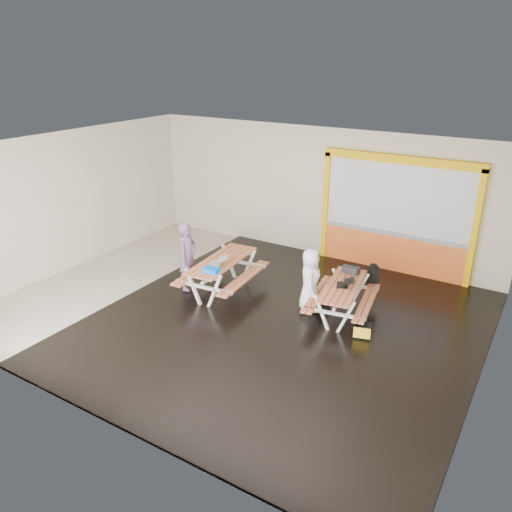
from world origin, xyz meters
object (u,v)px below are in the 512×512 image
Objects in this scene: person_left at (188,256)px; laptop_left at (218,262)px; backpack at (373,274)px; person_right at (310,280)px; picnic_table_left at (222,268)px; fluke_bag at (362,331)px; laptop_right at (345,283)px; dark_case at (319,307)px; picnic_table_right at (343,293)px; toolbox at (351,270)px; blue_pouch at (211,270)px.

laptop_left is (0.81, 0.06, 0.02)m from person_left.
laptop_left is at bearing -151.36° from backpack.
picnic_table_left is at bearing 69.55° from person_right.
fluke_bag is (3.53, -0.25, -0.45)m from picnic_table_left.
dark_case is at bearing -173.65° from laptop_right.
picnic_table_left is 3.57m from fluke_bag.
dark_case is (0.17, 0.13, -0.66)m from person_right.
picnic_table_right is 5.62× the size of toolbox.
dark_case is (2.26, 0.57, -0.78)m from laptop_left.
person_left is 3.60× the size of laptop_right.
toolbox is at bearing 20.85° from picnic_table_left.
backpack is (0.29, 1.02, 0.11)m from picnic_table_right.
person_left is 4.09× the size of dark_case.
blue_pouch is at bearing -145.59° from toolbox.
dark_case is at bearing -79.78° from person_right.
backpack reaches higher than fluke_bag.
person_left is at bearing -158.72° from toolbox.
person_left is 4.90× the size of blue_pouch.
person_right is 2.15m from blue_pouch.
laptop_left is 1.33× the size of dark_case.
toolbox is (-0.13, 0.67, 0.03)m from laptop_right.
person_right is 2.64× the size of laptop_left.
person_right is 4.19× the size of blue_pouch.
blue_pouch reaches higher than laptop_right.
laptop_right is (0.04, -0.01, 0.23)m from picnic_table_right.
person_left is at bearing -179.21° from fluke_bag.
fluke_bag is at bearing 0.04° from laptop_left.
laptop_left is 2.46m from dark_case.
picnic_table_right is at bearing -81.70° from toolbox.
picnic_table_right is at bearing -105.72° from backpack.
person_right is 1.55m from backpack.
blue_pouch is (-1.96, -0.88, 0.10)m from person_right.
blue_pouch reaches higher than picnic_table_right.
picnic_table_left is 5.28× the size of backpack.
laptop_right reaches higher than picnic_table_left.
laptop_left reaches higher than toolbox.
picnic_table_right is 6.25× the size of blue_pouch.
fluke_bag is (0.71, -0.64, -0.39)m from picnic_table_right.
laptop_right is (0.71, 0.18, 0.02)m from person_right.
blue_pouch is 3.43m from fluke_bag.
picnic_table_left is 2.41m from dark_case.
picnic_table_left reaches higher than dark_case.
person_left is at bearing -157.14° from picnic_table_left.
person_left reaches higher than dark_case.
dark_case is 1.00× the size of fluke_bag.
blue_pouch is 0.84× the size of dark_case.
person_left is 3.23m from dark_case.
toolbox is 1.65m from fluke_bag.
person_right reaches higher than picnic_table_left.
toolbox is 1.09m from dark_case.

